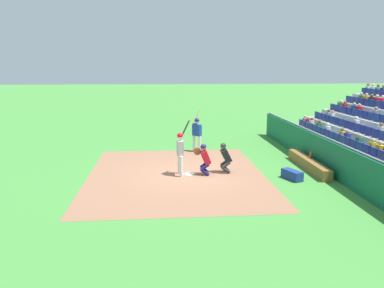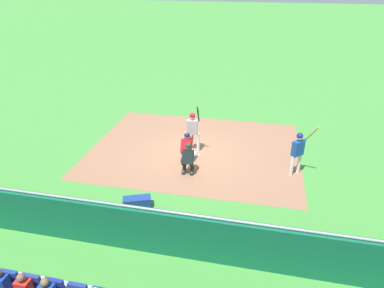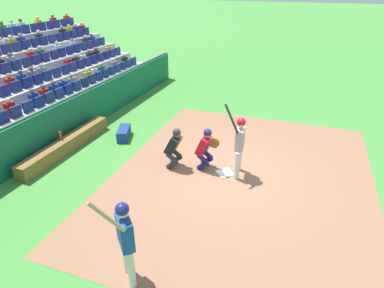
{
  "view_description": "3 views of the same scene",
  "coord_description": "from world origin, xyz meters",
  "px_view_note": "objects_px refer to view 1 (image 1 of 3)",
  "views": [
    {
      "loc": [
        -14.71,
        1.02,
        4.31
      ],
      "look_at": [
        -0.16,
        -0.13,
        1.29
      ],
      "focal_mm": 35.18,
      "sensor_mm": 36.0,
      "label": 1
    },
    {
      "loc": [
        2.7,
        -12.56,
        7.01
      ],
      "look_at": [
        0.14,
        -0.75,
        0.88
      ],
      "focal_mm": 32.06,
      "sensor_mm": 36.0,
      "label": 2
    },
    {
      "loc": [
        7.72,
        1.83,
        5.01
      ],
      "look_at": [
        0.08,
        -0.99,
        0.81
      ],
      "focal_mm": 30.05,
      "sensor_mm": 36.0,
      "label": 3
    }
  ],
  "objects_px": {
    "batter_at_plate": "(180,149)",
    "water_bottle_on_bench": "(310,155)",
    "equipment_duffel_bag": "(292,175)",
    "catcher_crouching": "(204,157)",
    "home_plate_umpire": "(225,156)",
    "on_deck_batter": "(197,131)",
    "home_plate_marker": "(189,174)",
    "dugout_bench": "(308,164)"
  },
  "relations": [
    {
      "from": "batter_at_plate",
      "to": "on_deck_batter",
      "type": "height_order",
      "value": "batter_at_plate"
    },
    {
      "from": "home_plate_umpire",
      "to": "water_bottle_on_bench",
      "type": "relative_size",
      "value": 4.65
    },
    {
      "from": "home_plate_marker",
      "to": "water_bottle_on_bench",
      "type": "height_order",
      "value": "water_bottle_on_bench"
    },
    {
      "from": "dugout_bench",
      "to": "on_deck_batter",
      "type": "relative_size",
      "value": 1.86
    },
    {
      "from": "catcher_crouching",
      "to": "batter_at_plate",
      "type": "bearing_deg",
      "value": 89.15
    },
    {
      "from": "on_deck_batter",
      "to": "water_bottle_on_bench",
      "type": "bearing_deg",
      "value": -128.46
    },
    {
      "from": "catcher_crouching",
      "to": "home_plate_umpire",
      "type": "bearing_deg",
      "value": -74.96
    },
    {
      "from": "equipment_duffel_bag",
      "to": "batter_at_plate",
      "type": "bearing_deg",
      "value": 56.04
    },
    {
      "from": "home_plate_marker",
      "to": "on_deck_batter",
      "type": "height_order",
      "value": "on_deck_batter"
    },
    {
      "from": "on_deck_batter",
      "to": "home_plate_umpire",
      "type": "bearing_deg",
      "value": -168.8
    },
    {
      "from": "batter_at_plate",
      "to": "water_bottle_on_bench",
      "type": "bearing_deg",
      "value": -83.68
    },
    {
      "from": "equipment_duffel_bag",
      "to": "catcher_crouching",
      "type": "bearing_deg",
      "value": 52.81
    },
    {
      "from": "catcher_crouching",
      "to": "equipment_duffel_bag",
      "type": "relative_size",
      "value": 1.42
    },
    {
      "from": "equipment_duffel_bag",
      "to": "on_deck_batter",
      "type": "distance_m",
      "value": 6.19
    },
    {
      "from": "batter_at_plate",
      "to": "home_plate_marker",
      "type": "bearing_deg",
      "value": -77.47
    },
    {
      "from": "dugout_bench",
      "to": "water_bottle_on_bench",
      "type": "relative_size",
      "value": 14.33
    },
    {
      "from": "home_plate_marker",
      "to": "catcher_crouching",
      "type": "xyz_separation_m",
      "value": [
        -0.09,
        -0.63,
        0.7
      ]
    },
    {
      "from": "on_deck_batter",
      "to": "catcher_crouching",
      "type": "bearing_deg",
      "value": 178.86
    },
    {
      "from": "batter_at_plate",
      "to": "dugout_bench",
      "type": "height_order",
      "value": "batter_at_plate"
    },
    {
      "from": "batter_at_plate",
      "to": "catcher_crouching",
      "type": "bearing_deg",
      "value": -90.85
    },
    {
      "from": "catcher_crouching",
      "to": "on_deck_batter",
      "type": "relative_size",
      "value": 0.61
    },
    {
      "from": "batter_at_plate",
      "to": "catcher_crouching",
      "type": "xyz_separation_m",
      "value": [
        -0.01,
        -0.97,
        -0.37
      ]
    },
    {
      "from": "home_plate_marker",
      "to": "catcher_crouching",
      "type": "distance_m",
      "value": 0.95
    },
    {
      "from": "batter_at_plate",
      "to": "water_bottle_on_bench",
      "type": "distance_m",
      "value": 5.68
    },
    {
      "from": "home_plate_umpire",
      "to": "equipment_duffel_bag",
      "type": "relative_size",
      "value": 1.4
    },
    {
      "from": "home_plate_marker",
      "to": "dugout_bench",
      "type": "distance_m",
      "value": 5.21
    },
    {
      "from": "batter_at_plate",
      "to": "home_plate_umpire",
      "type": "height_order",
      "value": "batter_at_plate"
    },
    {
      "from": "home_plate_marker",
      "to": "dugout_bench",
      "type": "relative_size",
      "value": 0.11
    },
    {
      "from": "home_plate_umpire",
      "to": "batter_at_plate",
      "type": "bearing_deg",
      "value": 96.87
    },
    {
      "from": "home_plate_marker",
      "to": "batter_at_plate",
      "type": "relative_size",
      "value": 0.2
    },
    {
      "from": "batter_at_plate",
      "to": "catcher_crouching",
      "type": "relative_size",
      "value": 1.7
    },
    {
      "from": "catcher_crouching",
      "to": "home_plate_umpire",
      "type": "height_order",
      "value": "catcher_crouching"
    },
    {
      "from": "home_plate_umpire",
      "to": "on_deck_batter",
      "type": "bearing_deg",
      "value": 11.2
    },
    {
      "from": "catcher_crouching",
      "to": "equipment_duffel_bag",
      "type": "bearing_deg",
      "value": -105.66
    },
    {
      "from": "on_deck_batter",
      "to": "equipment_duffel_bag",
      "type": "bearing_deg",
      "value": -148.05
    },
    {
      "from": "dugout_bench",
      "to": "on_deck_batter",
      "type": "bearing_deg",
      "value": 50.18
    },
    {
      "from": "home_plate_marker",
      "to": "batter_at_plate",
      "type": "distance_m",
      "value": 1.12
    },
    {
      "from": "home_plate_umpire",
      "to": "water_bottle_on_bench",
      "type": "bearing_deg",
      "value": -83.94
    },
    {
      "from": "home_plate_marker",
      "to": "equipment_duffel_bag",
      "type": "bearing_deg",
      "value": -104.46
    },
    {
      "from": "batter_at_plate",
      "to": "catcher_crouching",
      "type": "height_order",
      "value": "batter_at_plate"
    },
    {
      "from": "catcher_crouching",
      "to": "equipment_duffel_bag",
      "type": "xyz_separation_m",
      "value": [
        -0.93,
        -3.33,
        -0.54
      ]
    },
    {
      "from": "catcher_crouching",
      "to": "water_bottle_on_bench",
      "type": "relative_size",
      "value": 4.71
    }
  ]
}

